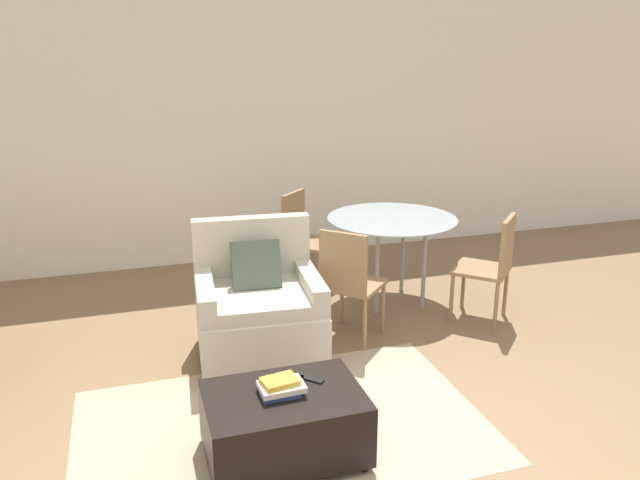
% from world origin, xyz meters
% --- Properties ---
extents(ground_plane, '(20.00, 20.00, 0.00)m').
position_xyz_m(ground_plane, '(0.00, 0.00, 0.00)').
color(ground_plane, brown).
extents(wall_back, '(12.00, 0.06, 2.75)m').
position_xyz_m(wall_back, '(0.00, 3.86, 1.38)').
color(wall_back, white).
rests_on(wall_back, ground_plane).
extents(area_rug, '(2.42, 1.54, 0.01)m').
position_xyz_m(area_rug, '(-0.47, 0.65, 0.00)').
color(area_rug, tan).
rests_on(area_rug, ground_plane).
extents(armchair, '(0.93, 0.89, 0.98)m').
position_xyz_m(armchair, '(-0.41, 1.58, 0.37)').
color(armchair, beige).
rests_on(armchair, ground_plane).
extents(ottoman, '(0.85, 0.59, 0.39)m').
position_xyz_m(ottoman, '(-0.53, 0.37, 0.22)').
color(ottoman, black).
rests_on(ottoman, ground_plane).
extents(book_stack, '(0.25, 0.19, 0.09)m').
position_xyz_m(book_stack, '(-0.55, 0.37, 0.43)').
color(book_stack, '#2D478C').
rests_on(book_stack, ottoman).
extents(tv_remote_primary, '(0.08, 0.15, 0.01)m').
position_xyz_m(tv_remote_primary, '(-0.42, 0.45, 0.40)').
color(tv_remote_primary, black).
rests_on(tv_remote_primary, ottoman).
extents(tv_remote_secondary, '(0.15, 0.15, 0.01)m').
position_xyz_m(tv_remote_secondary, '(-0.35, 0.47, 0.40)').
color(tv_remote_secondary, black).
rests_on(tv_remote_secondary, ottoman).
extents(dining_table, '(1.12, 1.12, 0.78)m').
position_xyz_m(dining_table, '(0.91, 2.24, 0.69)').
color(dining_table, '#99A8AD').
rests_on(dining_table, ground_plane).
extents(dining_chair_near_left, '(0.59, 0.59, 0.90)m').
position_xyz_m(dining_chair_near_left, '(0.29, 1.62, 0.52)').
color(dining_chair_near_left, '#93704C').
rests_on(dining_chair_near_left, ground_plane).
extents(dining_chair_near_right, '(0.59, 0.59, 0.90)m').
position_xyz_m(dining_chair_near_right, '(1.54, 1.62, 0.52)').
color(dining_chair_near_right, '#93704C').
rests_on(dining_chair_near_right, ground_plane).
extents(dining_chair_far_left, '(0.59, 0.59, 0.90)m').
position_xyz_m(dining_chair_far_left, '(0.29, 2.86, 0.52)').
color(dining_chair_far_left, '#93704C').
rests_on(dining_chair_far_left, ground_plane).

